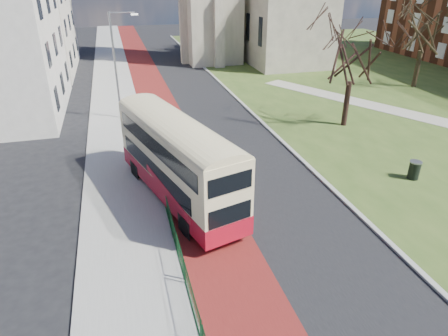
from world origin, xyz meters
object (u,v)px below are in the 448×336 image
object	(u,v)px
winter_tree_far	(427,20)
bus	(177,157)
streetlamp	(117,61)
winter_tree_near	(355,44)
litter_bin	(414,170)

from	to	relation	value
winter_tree_far	bus	bearing A→B (deg)	-149.50
winter_tree_far	streetlamp	bearing A→B (deg)	-175.82
bus	winter_tree_near	size ratio (longest dim) A/B	1.20
streetlamp	winter_tree_far	xyz separation A→B (m)	(29.25, 2.14, 1.87)
streetlamp	winter_tree_far	size ratio (longest dim) A/B	0.86
bus	winter_tree_near	world-z (taller)	winter_tree_near
streetlamp	bus	size ratio (longest dim) A/B	0.77
streetlamp	litter_bin	distance (m)	22.03
bus	litter_bin	bearing A→B (deg)	-21.27
winter_tree_far	litter_bin	xyz separation A→B (m)	(-13.73, -17.24, -5.89)
winter_tree_near	streetlamp	bearing A→B (deg)	159.51
streetlamp	litter_bin	size ratio (longest dim) A/B	7.46
bus	litter_bin	size ratio (longest dim) A/B	9.70
winter_tree_near	litter_bin	distance (m)	10.56
bus	winter_tree_near	xyz separation A→B (m)	(14.14, 7.67, 3.65)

